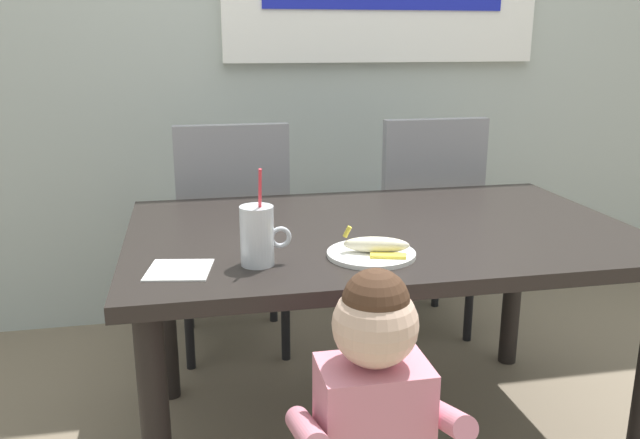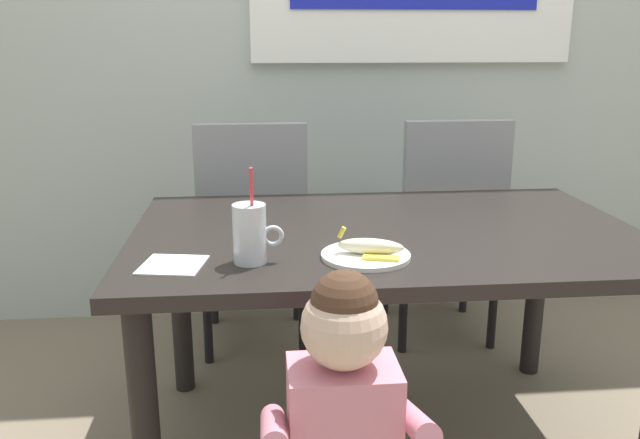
{
  "view_description": "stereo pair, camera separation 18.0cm",
  "coord_description": "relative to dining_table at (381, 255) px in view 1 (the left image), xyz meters",
  "views": [
    {
      "loc": [
        -0.55,
        -1.79,
        1.26
      ],
      "look_at": [
        -0.21,
        -0.09,
        0.78
      ],
      "focal_mm": 36.45,
      "sensor_mm": 36.0,
      "label": 1
    },
    {
      "loc": [
        -0.37,
        -1.82,
        1.26
      ],
      "look_at": [
        -0.21,
        -0.09,
        0.78
      ],
      "focal_mm": 36.45,
      "sensor_mm": 36.0,
      "label": 2
    }
  ],
  "objects": [
    {
      "name": "milk_cup",
      "position": [
        -0.4,
        -0.26,
        0.16
      ],
      "size": [
        0.13,
        0.08,
        0.25
      ],
      "color": "silver",
      "rests_on": "dining_table"
    },
    {
      "name": "dining_chair_right",
      "position": [
        0.39,
        0.71,
        -0.09
      ],
      "size": [
        0.44,
        0.45,
        0.96
      ],
      "rotation": [
        0.0,
        0.0,
        3.14
      ],
      "color": "gray",
      "rests_on": "ground"
    },
    {
      "name": "paper_napkin",
      "position": [
        -0.59,
        -0.27,
        0.09
      ],
      "size": [
        0.17,
        0.17,
        0.0
      ],
      "primitive_type": "cube",
      "rotation": [
        0.0,
        0.0,
        -0.18
      ],
      "color": "white",
      "rests_on": "dining_table"
    },
    {
      "name": "dining_table",
      "position": [
        0.0,
        0.0,
        0.0
      ],
      "size": [
        1.49,
        0.94,
        0.72
      ],
      "color": "black",
      "rests_on": "ground"
    },
    {
      "name": "toddler_standing",
      "position": [
        -0.22,
        -0.68,
        -0.1
      ],
      "size": [
        0.33,
        0.24,
        0.84
      ],
      "color": "#3F4760",
      "rests_on": "ground"
    },
    {
      "name": "ground_plane",
      "position": [
        0.0,
        0.0,
        -0.63
      ],
      "size": [
        24.0,
        24.0,
        0.0
      ],
      "primitive_type": "plane",
      "color": "#7A6B56"
    },
    {
      "name": "peeled_banana",
      "position": [
        -0.09,
        -0.27,
        0.12
      ],
      "size": [
        0.18,
        0.13,
        0.07
      ],
      "rotation": [
        0.0,
        0.0,
        -0.29
      ],
      "color": "#F4EAC6",
      "rests_on": "snack_plate"
    },
    {
      "name": "snack_plate",
      "position": [
        -0.1,
        -0.26,
        0.09
      ],
      "size": [
        0.23,
        0.23,
        0.01
      ],
      "primitive_type": "cylinder",
      "color": "white",
      "rests_on": "dining_table"
    },
    {
      "name": "dining_chair_left",
      "position": [
        -0.4,
        0.69,
        -0.09
      ],
      "size": [
        0.44,
        0.44,
        0.96
      ],
      "rotation": [
        0.0,
        0.0,
        3.14
      ],
      "color": "gray",
      "rests_on": "ground"
    }
  ]
}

